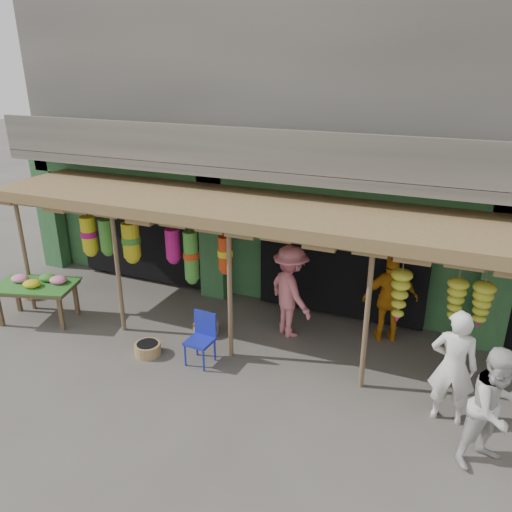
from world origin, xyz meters
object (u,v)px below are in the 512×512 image
at_px(person_right, 495,409).
at_px(person_shopper, 290,291).
at_px(person_vendor, 390,299).
at_px(blue_chair, 202,335).
at_px(person_front, 453,367).
at_px(flower_table, 37,286).

xyz_separation_m(person_right, person_shopper, (-3.72, 2.26, 0.06)).
distance_m(person_right, person_vendor, 3.37).
bearing_deg(person_shopper, blue_chair, 92.12).
bearing_deg(person_front, blue_chair, 0.40).
bearing_deg(person_right, flower_table, 130.74).
bearing_deg(flower_table, person_shopper, 0.27).
distance_m(blue_chair, person_vendor, 3.74).
bearing_deg(person_right, person_front, 83.25).
relative_size(person_vendor, person_shopper, 0.95).
distance_m(flower_table, person_vendor, 7.38).
xyz_separation_m(person_front, person_shopper, (-3.14, 1.52, 0.01)).
bearing_deg(blue_chair, person_front, 4.09).
xyz_separation_m(flower_table, person_shopper, (5.19, 1.53, 0.16)).
height_order(person_front, person_vendor, person_front).
bearing_deg(flower_table, person_front, -16.09).
height_order(flower_table, person_right, person_right).
distance_m(blue_chair, person_shopper, 2.01).
relative_size(blue_chair, person_vendor, 0.53).
height_order(person_right, person_vendor, person_vendor).
bearing_deg(person_vendor, person_front, 100.30).
relative_size(person_front, person_right, 1.06).
xyz_separation_m(person_front, person_vendor, (-1.26, 2.08, -0.04)).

